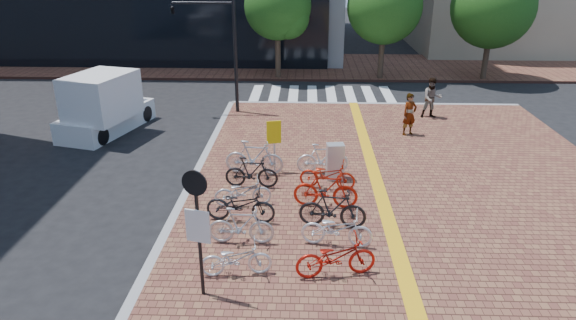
{
  "coord_description": "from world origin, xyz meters",
  "views": [
    {
      "loc": [
        -0.32,
        -12.46,
        7.04
      ],
      "look_at": [
        -0.84,
        1.63,
        1.3
      ],
      "focal_mm": 32.0,
      "sensor_mm": 36.0,
      "label": 1
    }
  ],
  "objects_px": {
    "utility_box": "(335,162)",
    "bike_4": "(251,172)",
    "bike_0": "(236,259)",
    "pedestrian_b": "(432,98)",
    "bike_6": "(336,257)",
    "notice_sign": "(197,219)",
    "bike_8": "(332,209)",
    "traffic_light_pole": "(207,30)",
    "yellow_sign": "(274,137)",
    "bike_1": "(241,226)",
    "bike_5": "(254,158)",
    "bike_7": "(337,229)",
    "bike_3": "(243,192)",
    "bike_10": "(327,175)",
    "bike_9": "(326,189)",
    "box_truck": "(104,103)",
    "pedestrian_a": "(409,114)",
    "bike_11": "(323,158)",
    "bike_2": "(240,205)"
  },
  "relations": [
    {
      "from": "bike_5",
      "to": "bike_7",
      "type": "relative_size",
      "value": 1.09
    },
    {
      "from": "bike_6",
      "to": "notice_sign",
      "type": "xyz_separation_m",
      "value": [
        -2.9,
        -0.82,
        1.36
      ]
    },
    {
      "from": "bike_4",
      "to": "bike_10",
      "type": "bearing_deg",
      "value": -86.96
    },
    {
      "from": "bike_6",
      "to": "bike_9",
      "type": "bearing_deg",
      "value": -9.69
    },
    {
      "from": "bike_8",
      "to": "yellow_sign",
      "type": "xyz_separation_m",
      "value": [
        -1.78,
        3.73,
        0.69
      ]
    },
    {
      "from": "bike_0",
      "to": "bike_6",
      "type": "bearing_deg",
      "value": -96.71
    },
    {
      "from": "bike_5",
      "to": "pedestrian_b",
      "type": "xyz_separation_m",
      "value": [
        7.25,
        6.59,
        0.3
      ]
    },
    {
      "from": "bike_4",
      "to": "bike_7",
      "type": "xyz_separation_m",
      "value": [
        2.49,
        -3.38,
        -0.03
      ]
    },
    {
      "from": "yellow_sign",
      "to": "notice_sign",
      "type": "bearing_deg",
      "value": -99.56
    },
    {
      "from": "bike_1",
      "to": "bike_5",
      "type": "bearing_deg",
      "value": 2.25
    },
    {
      "from": "bike_4",
      "to": "pedestrian_b",
      "type": "bearing_deg",
      "value": -40.36
    },
    {
      "from": "bike_7",
      "to": "bike_2",
      "type": "bearing_deg",
      "value": 71.92
    },
    {
      "from": "yellow_sign",
      "to": "pedestrian_a",
      "type": "bearing_deg",
      "value": 37.32
    },
    {
      "from": "bike_10",
      "to": "bike_4",
      "type": "bearing_deg",
      "value": 99.02
    },
    {
      "from": "bike_11",
      "to": "pedestrian_b",
      "type": "bearing_deg",
      "value": -42.26
    },
    {
      "from": "bike_0",
      "to": "box_truck",
      "type": "xyz_separation_m",
      "value": [
        -6.85,
        10.39,
        0.64
      ]
    },
    {
      "from": "bike_8",
      "to": "traffic_light_pole",
      "type": "distance_m",
      "value": 12.24
    },
    {
      "from": "bike_1",
      "to": "box_truck",
      "type": "bearing_deg",
      "value": 38.01
    },
    {
      "from": "utility_box",
      "to": "bike_4",
      "type": "bearing_deg",
      "value": -164.33
    },
    {
      "from": "yellow_sign",
      "to": "bike_11",
      "type": "bearing_deg",
      "value": -3.02
    },
    {
      "from": "bike_8",
      "to": "bike_11",
      "type": "relative_size",
      "value": 1.04
    },
    {
      "from": "bike_3",
      "to": "box_truck",
      "type": "xyz_separation_m",
      "value": [
        -6.6,
        6.91,
        0.63
      ]
    },
    {
      "from": "bike_0",
      "to": "pedestrian_b",
      "type": "bearing_deg",
      "value": -38.09
    },
    {
      "from": "pedestrian_a",
      "to": "bike_7",
      "type": "bearing_deg",
      "value": -136.21
    },
    {
      "from": "bike_0",
      "to": "bike_2",
      "type": "relative_size",
      "value": 0.85
    },
    {
      "from": "bike_3",
      "to": "bike_10",
      "type": "relative_size",
      "value": 0.95
    },
    {
      "from": "bike_3",
      "to": "box_truck",
      "type": "relative_size",
      "value": 0.34
    },
    {
      "from": "bike_11",
      "to": "traffic_light_pole",
      "type": "xyz_separation_m",
      "value": [
        -4.99,
        7.01,
        3.16
      ]
    },
    {
      "from": "bike_4",
      "to": "bike_9",
      "type": "distance_m",
      "value": 2.61
    },
    {
      "from": "traffic_light_pole",
      "to": "bike_5",
      "type": "bearing_deg",
      "value": -69.25
    },
    {
      "from": "bike_0",
      "to": "bike_4",
      "type": "height_order",
      "value": "bike_4"
    },
    {
      "from": "utility_box",
      "to": "bike_7",
      "type": "bearing_deg",
      "value": -92.09
    },
    {
      "from": "yellow_sign",
      "to": "notice_sign",
      "type": "distance_m",
      "value": 6.91
    },
    {
      "from": "bike_4",
      "to": "bike_9",
      "type": "bearing_deg",
      "value": -116.26
    },
    {
      "from": "bike_4",
      "to": "bike_9",
      "type": "height_order",
      "value": "bike_9"
    },
    {
      "from": "bike_0",
      "to": "bike_6",
      "type": "relative_size",
      "value": 0.88
    },
    {
      "from": "bike_11",
      "to": "bike_3",
      "type": "bearing_deg",
      "value": 131.49
    },
    {
      "from": "pedestrian_a",
      "to": "utility_box",
      "type": "relative_size",
      "value": 1.42
    },
    {
      "from": "bike_2",
      "to": "traffic_light_pole",
      "type": "bearing_deg",
      "value": 20.29
    },
    {
      "from": "bike_4",
      "to": "traffic_light_pole",
      "type": "bearing_deg",
      "value": 21.62
    },
    {
      "from": "bike_11",
      "to": "pedestrian_a",
      "type": "bearing_deg",
      "value": -45.92
    },
    {
      "from": "bike_10",
      "to": "yellow_sign",
      "type": "xyz_separation_m",
      "value": [
        -1.73,
        1.29,
        0.78
      ]
    },
    {
      "from": "bike_7",
      "to": "bike_9",
      "type": "distance_m",
      "value": 2.11
    },
    {
      "from": "utility_box",
      "to": "yellow_sign",
      "type": "distance_m",
      "value": 2.16
    },
    {
      "from": "bike_7",
      "to": "bike_8",
      "type": "xyz_separation_m",
      "value": [
        -0.07,
        0.94,
        0.07
      ]
    },
    {
      "from": "bike_0",
      "to": "bike_10",
      "type": "xyz_separation_m",
      "value": [
        2.24,
        4.73,
        0.03
      ]
    },
    {
      "from": "pedestrian_b",
      "to": "bike_5",
      "type": "bearing_deg",
      "value": -138.89
    },
    {
      "from": "bike_1",
      "to": "bike_5",
      "type": "height_order",
      "value": "bike_5"
    },
    {
      "from": "bike_2",
      "to": "bike_4",
      "type": "relative_size",
      "value": 1.14
    },
    {
      "from": "bike_2",
      "to": "notice_sign",
      "type": "xyz_separation_m",
      "value": [
        -0.43,
        -3.29,
        1.35
      ]
    }
  ]
}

